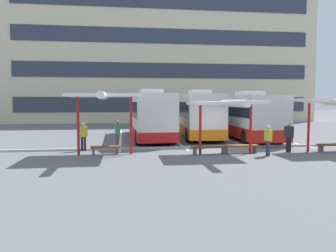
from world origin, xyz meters
name	(u,v)px	position (x,y,z in m)	size (l,w,h in m)	color
ground_plane	(221,150)	(0.00, 0.00, 0.00)	(160.00, 160.00, 0.00)	slate
terminal_building	(162,60)	(0.04, 30.06, 8.94)	(42.09, 10.47, 20.60)	beige
coach_bus_0	(149,116)	(-3.69, 6.79, 1.74)	(2.88, 11.11, 3.71)	silver
coach_bus_1	(197,115)	(0.22, 7.61, 1.73)	(3.34, 11.12, 3.70)	silver
coach_bus_2	(243,117)	(3.64, 6.27, 1.65)	(3.12, 11.78, 3.57)	silver
lane_stripe_0	(121,138)	(-5.91, 6.84, 0.00)	(0.16, 14.00, 0.01)	white
lane_stripe_1	(171,138)	(-1.97, 6.84, 0.00)	(0.16, 14.00, 0.01)	white
lane_stripe_2	(220,137)	(1.97, 6.84, 0.00)	(0.16, 14.00, 0.01)	white
lane_stripe_3	(267,136)	(5.91, 6.84, 0.00)	(0.16, 14.00, 0.01)	white
waiting_shelter_0	(104,97)	(-6.65, -1.17, 3.07)	(3.77, 5.00, 3.30)	red
bench_0	(105,148)	(-6.65, -0.87, 0.33)	(1.59, 0.61, 0.45)	brown
waiting_shelter_1	(228,104)	(-0.21, -1.77, 2.69)	(3.81, 4.54, 2.91)	red
bench_1	(209,148)	(-1.11, -1.51, 0.34)	(1.97, 0.60, 0.45)	brown
bench_2	(240,147)	(0.69, -1.36, 0.34)	(1.96, 0.43, 0.45)	brown
bench_3	(333,146)	(6.09, -1.51, 0.34)	(1.82, 0.49, 0.45)	brown
platform_kerb	(217,147)	(0.00, 0.79, 0.06)	(44.00, 0.24, 0.12)	#ADADA8
waiting_passenger_0	(268,139)	(1.79, -2.45, 0.91)	(0.25, 0.47, 1.59)	#33384C
waiting_passenger_1	(83,135)	(-7.98, 0.68, 0.93)	(0.51, 0.33, 1.62)	black
waiting_passenger_2	(289,135)	(3.44, -1.46, 0.97)	(0.43, 0.53, 1.68)	black
waiting_passenger_3	(117,132)	(-6.04, 1.20, 1.00)	(0.32, 0.53, 1.72)	brown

